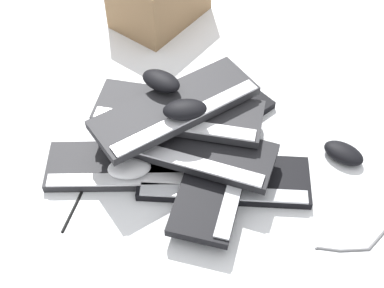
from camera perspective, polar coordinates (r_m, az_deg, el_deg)
name	(u,v)px	position (r m, az deg, el deg)	size (l,w,h in m)	color
ground_plane	(219,159)	(1.44, 2.89, -1.58)	(3.20, 3.20, 0.00)	white
keyboard_0	(224,179)	(1.38, 3.42, -3.79)	(0.41, 0.43, 0.03)	black
keyboard_1	(201,127)	(1.49, 0.93, 1.88)	(0.16, 0.44, 0.03)	black
keyboard_2	(131,166)	(1.41, -6.51, -2.39)	(0.39, 0.44, 0.03)	#232326
keyboard_3	(219,167)	(1.37, 2.86, -2.49)	(0.38, 0.44, 0.03)	black
keyboard_4	(189,147)	(1.37, -0.37, -0.37)	(0.45, 0.36, 0.03)	black
keyboard_5	(178,113)	(1.41, -1.45, 3.35)	(0.43, 0.40, 0.03)	#232326
keyboard_6	(176,108)	(1.38, -1.74, 3.90)	(0.19, 0.45, 0.03)	#232326
mouse_0	(220,127)	(1.45, 3.04, 1.84)	(0.11, 0.07, 0.04)	#4C4C51
mouse_1	(161,81)	(1.40, -3.32, 6.74)	(0.11, 0.07, 0.04)	black
mouse_2	(184,108)	(1.49, -0.85, 3.90)	(0.11, 0.07, 0.04)	silver
mouse_3	(218,121)	(1.46, 2.75, 2.45)	(0.11, 0.07, 0.04)	silver
mouse_4	(185,110)	(1.32, -0.76, 3.69)	(0.11, 0.07, 0.04)	black
mouse_5	(129,168)	(1.36, -6.71, -2.57)	(0.11, 0.07, 0.04)	silver
mouse_6	(344,153)	(1.48, 15.87, -0.94)	(0.11, 0.07, 0.04)	black
cable_0	(144,134)	(1.49, -5.13, 1.03)	(0.22, 0.67, 0.01)	black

